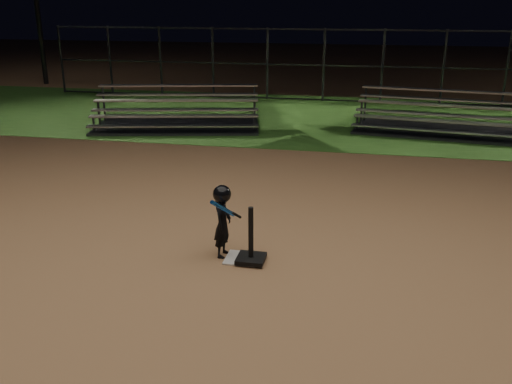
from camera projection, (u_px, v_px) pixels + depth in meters
The scene contains 8 objects.
ground at pixel (242, 259), 7.73m from camera, with size 80.00×80.00×0.00m, color #9C6E47.
grass_strip at pixel (314, 117), 16.99m from camera, with size 60.00×8.00×0.01m, color #2B591C.
home_plate at pixel (242, 258), 7.72m from camera, with size 0.45×0.45×0.02m, color beige.
batting_tee at pixel (251, 251), 7.59m from camera, with size 0.38×0.38×0.78m.
child_batter at pixel (223, 219), 7.66m from camera, with size 0.39×0.57×1.04m.
bleacher_left at pixel (177, 120), 15.57m from camera, with size 4.90×3.12×1.11m.
bleacher_right at pixel (439, 125), 14.99m from camera, with size 4.65×2.76×1.07m.
backstop_fence at pixel (324, 65), 19.36m from camera, with size 20.08×0.08×2.50m.
Camera 1 is at (1.57, -6.82, 3.41)m, focal length 39.02 mm.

